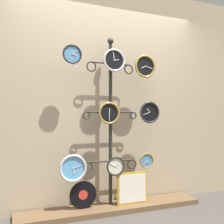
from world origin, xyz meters
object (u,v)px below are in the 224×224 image
(clock_middle_center, at_px, (109,113))
(clock_middle_right, at_px, (150,112))
(clock_top_left, at_px, (72,54))
(clock_bottom_left, at_px, (73,168))
(clock_top_right, at_px, (145,66))
(clock_bottom_right, at_px, (147,161))
(clock_top_center, at_px, (114,60))
(display_stand, at_px, (110,148))
(clock_bottom_center, at_px, (115,166))
(vinyl_record, at_px, (83,195))
(picture_frame, at_px, (132,188))

(clock_middle_center, distance_m, clock_middle_right, 0.52)
(clock_top_left, distance_m, clock_bottom_left, 1.26)
(clock_top_right, height_order, clock_middle_right, clock_top_right)
(clock_bottom_right, bearing_deg, clock_bottom_left, 179.76)
(clock_top_center, height_order, clock_middle_center, clock_top_center)
(display_stand, distance_m, clock_top_center, 1.05)
(clock_bottom_left, xyz_separation_m, clock_bottom_center, (0.50, -0.02, -0.01))
(clock_top_left, distance_m, clock_top_center, 0.50)
(clock_top_center, height_order, vinyl_record, clock_top_center)
(clock_top_center, relative_size, vinyl_record, 0.87)
(clock_top_right, relative_size, vinyl_record, 0.90)
(display_stand, xyz_separation_m, clock_bottom_left, (-0.48, -0.09, -0.19))
(clock_top_left, xyz_separation_m, picture_frame, (0.74, 0.01, -1.54))
(display_stand, xyz_separation_m, clock_top_center, (0.01, -0.10, 1.04))
(clock_top_left, bearing_deg, vinyl_record, 21.05)
(clock_bottom_center, bearing_deg, clock_top_center, 155.41)
(clock_middle_right, distance_m, vinyl_record, 1.25)
(clock_bottom_right, height_order, vinyl_record, clock_bottom_right)
(clock_top_left, bearing_deg, clock_top_right, 0.63)
(picture_frame, bearing_deg, clock_top_center, -179.50)
(clock_bottom_left, distance_m, picture_frame, 0.77)
(clock_middle_right, bearing_deg, clock_bottom_center, -179.67)
(clock_bottom_left, height_order, vinyl_record, clock_bottom_left)
(clock_top_right, distance_m, picture_frame, 1.49)
(clock_top_center, height_order, clock_middle_right, clock_top_center)
(clock_middle_right, bearing_deg, display_stand, 167.67)
(display_stand, relative_size, clock_middle_center, 7.90)
(display_stand, height_order, clock_middle_right, display_stand)
(clock_bottom_center, bearing_deg, clock_bottom_right, 1.80)
(clock_top_right, height_order, picture_frame, clock_top_right)
(clock_top_left, distance_m, clock_bottom_right, 1.54)
(clock_top_center, distance_m, clock_middle_center, 0.62)
(clock_middle_center, distance_m, picture_frame, 0.94)
(display_stand, xyz_separation_m, clock_top_left, (-0.49, -0.10, 1.07))
(clock_top_center, distance_m, vinyl_record, 1.59)
(clock_middle_center, xyz_separation_m, clock_bottom_right, (0.49, -0.02, -0.58))
(clock_top_left, xyz_separation_m, clock_middle_center, (0.45, 0.03, -0.65))
(clock_middle_right, bearing_deg, clock_bottom_right, 164.23)
(clock_top_left, xyz_separation_m, clock_top_right, (0.92, 0.01, -0.07))
(clock_middle_center, height_order, clock_bottom_center, clock_middle_center)
(picture_frame, bearing_deg, clock_bottom_left, 179.31)
(vinyl_record, bearing_deg, clock_top_right, -3.35)
(clock_middle_center, bearing_deg, clock_bottom_left, -178.38)
(picture_frame, bearing_deg, display_stand, 157.92)
(clock_middle_center, bearing_deg, picture_frame, -4.11)
(vinyl_record, height_order, picture_frame, picture_frame)
(display_stand, relative_size, vinyl_record, 6.54)
(vinyl_record, bearing_deg, clock_bottom_center, -8.84)
(picture_frame, bearing_deg, clock_bottom_center, -177.84)
(clock_middle_center, bearing_deg, clock_bottom_center, -23.40)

